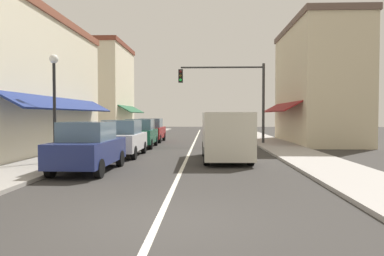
{
  "coord_description": "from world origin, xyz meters",
  "views": [
    {
      "loc": [
        0.91,
        -6.69,
        1.99
      ],
      "look_at": [
        0.04,
        15.19,
        1.24
      ],
      "focal_mm": 34.18,
      "sensor_mm": 36.0,
      "label": 1
    }
  ],
  "objects": [
    {
      "name": "parked_car_second_left",
      "position": [
        -3.17,
        10.94,
        0.88
      ],
      "size": [
        1.81,
        4.11,
        1.77
      ],
      "rotation": [
        0.0,
        0.0,
        0.01
      ],
      "color": "silver",
      "rests_on": "ground"
    },
    {
      "name": "traffic_signal_mast_arm",
      "position": [
        2.7,
        18.45,
        3.85
      ],
      "size": [
        5.9,
        0.5,
        5.54
      ],
      "color": "#333333",
      "rests_on": "ground"
    },
    {
      "name": "parked_car_nearest_left",
      "position": [
        -3.27,
        6.05,
        0.88
      ],
      "size": [
        1.81,
        4.11,
        1.77
      ],
      "rotation": [
        0.0,
        0.0,
        -0.01
      ],
      "color": "navy",
      "rests_on": "ground"
    },
    {
      "name": "sidewalk_left",
      "position": [
        -5.5,
        18.0,
        0.06
      ],
      "size": [
        2.6,
        56.0,
        0.12
      ],
      "primitive_type": "cube",
      "color": "gray",
      "rests_on": "ground"
    },
    {
      "name": "sidewalk_right",
      "position": [
        5.5,
        18.0,
        0.06
      ],
      "size": [
        2.6,
        56.0,
        0.12
      ],
      "primitive_type": "cube",
      "color": "#A39E99",
      "rests_on": "ground"
    },
    {
      "name": "ground_plane",
      "position": [
        0.0,
        18.0,
        0.0
      ],
      "size": [
        80.0,
        80.0,
        0.0
      ],
      "primitive_type": "plane",
      "color": "#33302D"
    },
    {
      "name": "storefront_left_block",
      "position": [
        -9.36,
        12.0,
        3.65
      ],
      "size": [
        6.45,
        14.2,
        7.3
      ],
      "color": "beige",
      "rests_on": "ground"
    },
    {
      "name": "van_in_lane",
      "position": [
        1.75,
        9.5,
        1.15
      ],
      "size": [
        2.11,
        5.23,
        2.12
      ],
      "rotation": [
        0.0,
        0.0,
        0.03
      ],
      "color": "beige",
      "rests_on": "ground"
    },
    {
      "name": "storefront_far_left",
      "position": [
        -9.56,
        28.0,
        4.38
      ],
      "size": [
        6.84,
        8.2,
        8.75
      ],
      "color": "beige",
      "rests_on": "ground"
    },
    {
      "name": "street_lamp_left_near",
      "position": [
        -5.15,
        7.65,
        3.01
      ],
      "size": [
        0.36,
        0.36,
        4.42
      ],
      "color": "black",
      "rests_on": "ground"
    },
    {
      "name": "parked_car_far_left",
      "position": [
        -3.26,
        20.73,
        0.88
      ],
      "size": [
        1.78,
        4.1,
        1.77
      ],
      "rotation": [
        0.0,
        0.0,
        0.0
      ],
      "color": "maroon",
      "rests_on": "ground"
    },
    {
      "name": "parked_car_third_left",
      "position": [
        -3.19,
        15.88,
        0.88
      ],
      "size": [
        1.86,
        4.14,
        1.77
      ],
      "rotation": [
        0.0,
        0.0,
        0.02
      ],
      "color": "#0F4C33",
      "rests_on": "ground"
    },
    {
      "name": "lane_center_stripe",
      "position": [
        0.0,
        18.0,
        0.0
      ],
      "size": [
        0.14,
        52.0,
        0.01
      ],
      "primitive_type": "cube",
      "color": "silver",
      "rests_on": "ground"
    },
    {
      "name": "storefront_right_block",
      "position": [
        8.85,
        20.0,
        4.25
      ],
      "size": [
        5.41,
        10.2,
        8.51
      ],
      "color": "beige",
      "rests_on": "ground"
    }
  ]
}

